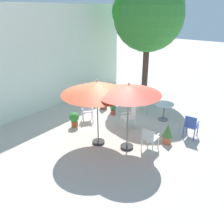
# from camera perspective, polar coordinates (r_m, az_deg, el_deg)

# --- Properties ---
(ground_plane) EXTENTS (60.00, 60.00, 0.00)m
(ground_plane) POSITION_cam_1_polar(r_m,az_deg,el_deg) (8.74, -0.55, -5.63)
(ground_plane) COLOR beige
(villa_facade) EXTENTS (11.14, 0.30, 4.60)m
(villa_facade) POSITION_cam_1_polar(r_m,az_deg,el_deg) (10.78, -18.05, 12.17)
(villa_facade) COLOR white
(villa_facade) RESTS_ON ground
(shade_tree) EXTENTS (3.59, 3.42, 5.78)m
(shade_tree) POSITION_cam_1_polar(r_m,az_deg,el_deg) (12.07, 9.10, 22.81)
(shade_tree) COLOR #47342C
(shade_tree) RESTS_ON ground
(patio_umbrella_0) EXTENTS (2.05, 2.05, 2.34)m
(patio_umbrella_0) POSITION_cam_1_polar(r_m,az_deg,el_deg) (7.06, 4.18, 5.48)
(patio_umbrella_0) COLOR #2D2D2D
(patio_umbrella_0) RESTS_ON ground
(patio_umbrella_1) EXTENTS (2.32, 2.32, 2.34)m
(patio_umbrella_1) POSITION_cam_1_polar(r_m,az_deg,el_deg) (7.35, -3.81, 6.02)
(patio_umbrella_1) COLOR #2D2D2D
(patio_umbrella_1) RESTS_ON ground
(cafe_table_0) EXTENTS (0.79, 0.79, 0.73)m
(cafe_table_0) POSITION_cam_1_polar(r_m,az_deg,el_deg) (9.91, 12.89, 0.82)
(cafe_table_0) COLOR silver
(cafe_table_0) RESTS_ON ground
(patio_chair_0) EXTENTS (0.64, 0.63, 0.95)m
(patio_chair_0) POSITION_cam_1_polar(r_m,az_deg,el_deg) (9.06, 4.64, -0.80)
(patio_chair_0) COLOR white
(patio_chair_0) RESTS_ON ground
(patio_chair_1) EXTENTS (0.50, 0.46, 0.90)m
(patio_chair_1) POSITION_cam_1_polar(r_m,az_deg,el_deg) (8.79, 19.14, -3.05)
(patio_chair_1) COLOR #344B9D
(patio_chair_1) RESTS_ON ground
(patio_chair_2) EXTENTS (0.63, 0.63, 0.93)m
(patio_chair_2) POSITION_cam_1_polar(r_m,az_deg,el_deg) (9.71, -6.30, 1.00)
(patio_chair_2) COLOR silver
(patio_chair_2) RESTS_ON ground
(patio_chair_3) EXTENTS (0.58, 0.59, 0.88)m
(patio_chair_3) POSITION_cam_1_polar(r_m,az_deg,el_deg) (10.43, 7.60, 2.55)
(patio_chair_3) COLOR silver
(patio_chair_3) RESTS_ON ground
(patio_chair_4) EXTENTS (0.49, 0.47, 0.85)m
(patio_chair_4) POSITION_cam_1_polar(r_m,az_deg,el_deg) (7.70, 9.36, -6.20)
(patio_chair_4) COLOR white
(patio_chair_4) RESTS_ON ground
(potted_plant_0) EXTENTS (0.35, 0.35, 0.82)m
(potted_plant_0) POSITION_cam_1_polar(r_m,az_deg,el_deg) (12.10, -1.10, 5.35)
(potted_plant_0) COLOR #B4523D
(potted_plant_0) RESTS_ON ground
(potted_plant_1) EXTENTS (0.36, 0.36, 0.76)m
(potted_plant_1) POSITION_cam_1_polar(r_m,az_deg,el_deg) (8.26, 13.70, -5.14)
(potted_plant_1) COLOR #CE613C
(potted_plant_1) RESTS_ON ground
(potted_plant_2) EXTENTS (0.28, 0.28, 0.51)m
(potted_plant_2) POSITION_cam_1_polar(r_m,az_deg,el_deg) (10.22, 0.25, 0.84)
(potted_plant_2) COLOR #AD4939
(potted_plant_2) RESTS_ON ground
(potted_plant_3) EXTENTS (0.40, 0.40, 0.86)m
(potted_plant_3) POSITION_cam_1_polar(r_m,az_deg,el_deg) (10.77, -2.19, 3.04)
(potted_plant_3) COLOR #9A452B
(potted_plant_3) RESTS_ON ground
(potted_plant_4) EXTENTS (0.39, 0.39, 0.61)m
(potted_plant_4) POSITION_cam_1_polar(r_m,az_deg,el_deg) (9.29, -9.42, -1.63)
(potted_plant_4) COLOR #A8512E
(potted_plant_4) RESTS_ON ground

